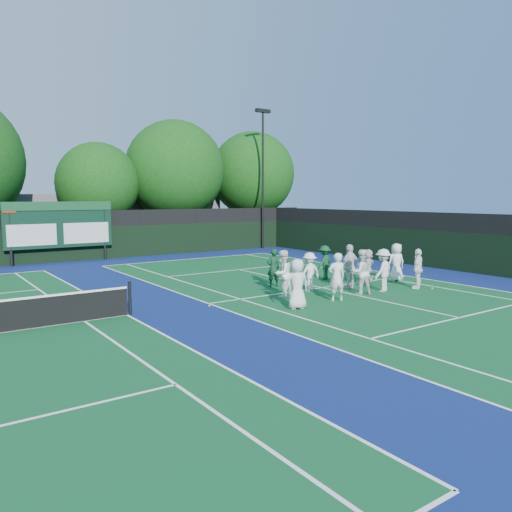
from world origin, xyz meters
TOP-DOWN VIEW (x-y plane):
  - ground at (0.00, 0.00)m, footprint 120.00×120.00m
  - court_apron at (-6.00, 1.00)m, footprint 34.00×32.00m
  - near_court at (0.00, 1.00)m, footprint 11.05×23.85m
  - back_fence at (-6.00, 16.00)m, footprint 34.00×0.08m
  - divider_fence_right at (9.00, 1.00)m, footprint 0.08×32.00m
  - scoreboard at (-7.01, 15.59)m, footprint 6.00×0.21m
  - clubhouse at (-2.00, 24.00)m, footprint 18.00×6.00m
  - light_pole_right at (7.50, 15.70)m, footprint 1.20×0.30m
  - tree_c at (-3.30, 19.58)m, footprint 5.50×5.50m
  - tree_d at (2.40, 19.58)m, footprint 7.26×7.26m
  - tree_e at (9.36, 19.58)m, footprint 6.82×6.82m
  - tennis_ball_2 at (3.56, -1.84)m, footprint 0.07×0.07m
  - tennis_ball_3 at (-5.69, 0.58)m, footprint 0.07×0.07m
  - tennis_ball_4 at (-0.44, 2.15)m, footprint 0.07×0.07m
  - tennis_ball_5 at (3.57, 1.43)m, footprint 0.07×0.07m
  - player_front_0 at (-3.38, -1.42)m, footprint 0.95×0.73m
  - player_front_1 at (-1.36, -1.27)m, footprint 0.76×0.62m
  - player_front_2 at (0.32, -0.88)m, footprint 1.03×0.90m
  - player_front_3 at (1.48, -0.98)m, footprint 1.26×0.93m
  - player_front_4 at (3.16, -1.40)m, footprint 1.07×0.78m
  - player_back_0 at (-2.48, 0.53)m, footprint 1.05×0.92m
  - player_back_1 at (-0.89, 0.80)m, footprint 1.02×0.59m
  - player_back_2 at (0.90, 0.29)m, footprint 1.13×0.55m
  - player_back_3 at (2.68, 0.93)m, footprint 1.45×0.77m
  - player_back_4 at (3.90, 0.33)m, footprint 0.96×0.76m
  - coach_left at (-1.52, 2.40)m, footprint 0.67×0.53m
  - coach_right at (1.53, 2.52)m, footprint 1.15×0.86m

SIDE VIEW (x-z plane):
  - ground at x=0.00m, z-range 0.00..0.00m
  - court_apron at x=-6.00m, z-range 0.00..0.01m
  - near_court at x=0.00m, z-range 0.01..0.01m
  - tennis_ball_2 at x=3.56m, z-range 0.00..0.07m
  - tennis_ball_3 at x=-5.69m, z-range 0.00..0.07m
  - tennis_ball_4 at x=-0.44m, z-range 0.00..0.07m
  - tennis_ball_5 at x=3.57m, z-range 0.00..0.07m
  - player_back_3 at x=2.68m, z-range 0.00..1.49m
  - player_back_1 at x=-0.89m, z-range 0.00..1.58m
  - coach_right at x=1.53m, z-range 0.00..1.59m
  - coach_left at x=-1.52m, z-range 0.00..1.63m
  - player_front_4 at x=3.16m, z-range 0.00..1.69m
  - player_front_0 at x=-3.38m, z-range 0.00..1.73m
  - player_back_4 at x=3.90m, z-range 0.00..1.73m
  - player_front_3 at x=1.48m, z-range 0.00..1.74m
  - player_front_2 at x=0.32m, z-range 0.00..1.78m
  - player_front_1 at x=-1.36m, z-range 0.00..1.79m
  - player_back_0 at x=-2.48m, z-range 0.00..1.80m
  - player_back_2 at x=0.90m, z-range 0.00..1.86m
  - back_fence at x=-6.00m, z-range -0.14..2.86m
  - divider_fence_right at x=9.00m, z-range -0.14..2.86m
  - clubhouse at x=-2.00m, z-range 0.00..4.00m
  - scoreboard at x=-7.01m, z-range 0.42..3.97m
  - tree_c at x=-3.30m, z-range 0.83..8.29m
  - tree_e at x=9.36m, z-range 0.95..10.01m
  - tree_d at x=2.40m, z-range 0.88..10.27m
  - light_pole_right at x=7.50m, z-range 1.24..11.36m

